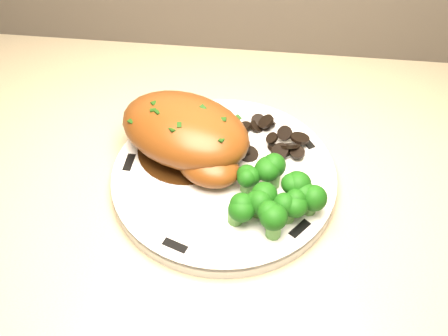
# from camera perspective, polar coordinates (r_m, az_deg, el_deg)

# --- Properties ---
(plate) EXTENTS (0.30, 0.30, 0.02)m
(plate) POSITION_cam_1_polar(r_m,az_deg,el_deg) (0.68, 0.00, -1.08)
(plate) COLOR silver
(plate) RESTS_ON counter
(rim_accent_0) EXTENTS (0.02, 0.03, 0.00)m
(rim_accent_0) POSITION_cam_1_polar(r_m,az_deg,el_deg) (0.72, 8.35, 2.67)
(rim_accent_0) COLOR black
(rim_accent_0) RESTS_ON plate
(rim_accent_1) EXTENTS (0.03, 0.02, 0.00)m
(rim_accent_1) POSITION_cam_1_polar(r_m,az_deg,el_deg) (0.75, -1.45, 6.01)
(rim_accent_1) COLOR black
(rim_accent_1) RESTS_ON plate
(rim_accent_2) EXTENTS (0.01, 0.03, 0.00)m
(rim_accent_2) POSITION_cam_1_polar(r_m,az_deg,el_deg) (0.69, -9.61, 0.56)
(rim_accent_2) COLOR black
(rim_accent_2) RESTS_ON plate
(rim_accent_3) EXTENTS (0.03, 0.02, 0.00)m
(rim_accent_3) POSITION_cam_1_polar(r_m,az_deg,el_deg) (0.61, -4.99, -7.87)
(rim_accent_3) COLOR black
(rim_accent_3) RESTS_ON plate
(rim_accent_4) EXTENTS (0.03, 0.03, 0.00)m
(rim_accent_4) POSITION_cam_1_polar(r_m,az_deg,el_deg) (0.62, 7.70, -6.14)
(rim_accent_4) COLOR black
(rim_accent_4) RESTS_ON plate
(gravy_pool) EXTENTS (0.12, 0.12, 0.00)m
(gravy_pool) POSITION_cam_1_polar(r_m,az_deg,el_deg) (0.70, -3.86, 1.97)
(gravy_pool) COLOR black
(gravy_pool) RESTS_ON plate
(chicken_breast) EXTENTS (0.20, 0.17, 0.06)m
(chicken_breast) POSITION_cam_1_polar(r_m,az_deg,el_deg) (0.67, -3.72, 3.46)
(chicken_breast) COLOR brown
(chicken_breast) RESTS_ON plate
(mushroom_pile) EXTENTS (0.09, 0.07, 0.03)m
(mushroom_pile) POSITION_cam_1_polar(r_m,az_deg,el_deg) (0.71, 3.90, 2.98)
(mushroom_pile) COLOR black
(mushroom_pile) RESTS_ON plate
(broccoli_florets) EXTENTS (0.11, 0.10, 0.04)m
(broccoli_florets) POSITION_cam_1_polar(r_m,az_deg,el_deg) (0.62, 5.02, -2.85)
(broccoli_florets) COLOR #52903C
(broccoli_florets) RESTS_ON plate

